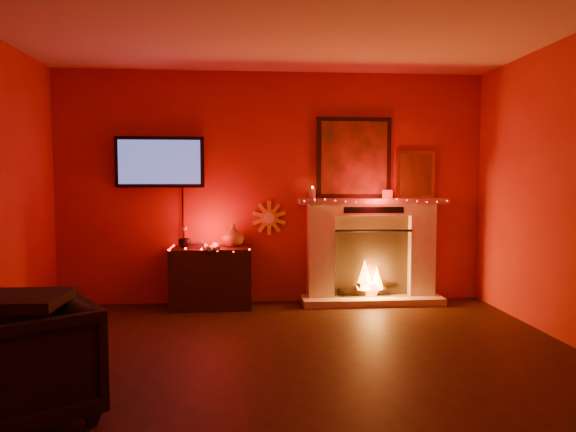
% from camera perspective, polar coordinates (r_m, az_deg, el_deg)
% --- Properties ---
extents(room, '(5.00, 5.00, 5.00)m').
position_cam_1_polar(room, '(3.54, 0.39, 2.50)').
color(room, black).
rests_on(room, ground).
extents(floor, '(5.00, 5.00, 0.00)m').
position_cam_1_polar(floor, '(3.83, 0.38, -18.16)').
color(floor, black).
rests_on(floor, ground).
extents(fireplace, '(1.72, 0.40, 2.18)m').
position_cam_1_polar(fireplace, '(6.13, 9.13, -2.78)').
color(fireplace, beige).
rests_on(fireplace, floor).
extents(tv, '(1.00, 0.07, 1.24)m').
position_cam_1_polar(tv, '(6.07, -14.04, 5.81)').
color(tv, black).
rests_on(tv, room).
extents(sunburst_clock, '(0.40, 0.03, 0.40)m').
position_cam_1_polar(sunburst_clock, '(6.03, -2.11, -0.22)').
color(sunburst_clock, gold).
rests_on(sunburst_clock, room).
extents(console_table, '(0.90, 0.54, 0.95)m').
position_cam_1_polar(console_table, '(5.90, -8.44, -6.42)').
color(console_table, black).
rests_on(console_table, floor).
extents(armchair, '(1.08, 1.08, 0.72)m').
position_cam_1_polar(armchair, '(3.54, -27.55, -14.27)').
color(armchair, black).
rests_on(armchair, floor).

